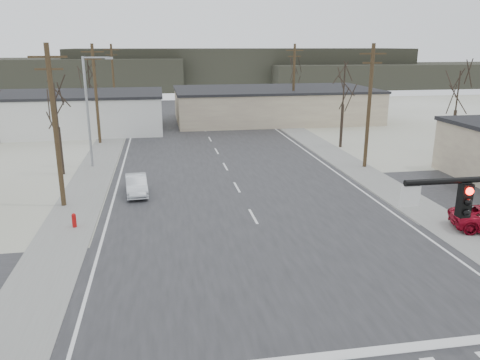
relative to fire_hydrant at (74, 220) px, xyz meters
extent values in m
plane|color=white|center=(10.20, -8.00, -0.45)|extent=(140.00, 140.00, 0.00)
cube|color=#272629|center=(10.20, 7.00, -0.43)|extent=(18.00, 110.00, 0.05)
cube|color=#272629|center=(10.20, -8.00, -0.43)|extent=(90.00, 10.00, 0.04)
cube|color=gray|center=(-0.40, 12.00, -0.42)|extent=(3.00, 90.00, 0.06)
cube|color=gray|center=(20.80, 12.00, -0.42)|extent=(3.00, 90.00, 0.06)
cube|color=black|center=(13.50, -14.20, 5.15)|extent=(0.32, 0.30, 1.00)
sphere|color=#FF0C05|center=(13.50, -14.37, 5.47)|extent=(0.22, 0.22, 0.22)
cube|color=silver|center=(11.80, -14.20, 5.35)|extent=(0.60, 0.04, 0.60)
cylinder|color=#A50C0C|center=(0.00, 0.00, -0.10)|extent=(0.24, 0.24, 0.70)
sphere|color=#A50C0C|center=(0.00, 0.00, 0.30)|extent=(0.24, 0.24, 0.24)
cube|color=silver|center=(-5.80, 32.00, 1.65)|extent=(22.00, 12.00, 4.20)
cube|color=black|center=(-5.80, 32.00, 3.90)|extent=(22.30, 12.30, 0.30)
cube|color=#C4B795|center=(20.20, 36.00, 1.55)|extent=(26.00, 14.00, 4.00)
cube|color=black|center=(20.20, 36.00, 3.70)|extent=(26.30, 14.30, 0.30)
cylinder|color=#3F301D|center=(-1.30, 4.00, 4.55)|extent=(0.30, 0.30, 10.00)
cube|color=#3F301D|center=(-1.30, 4.00, 8.75)|extent=(2.20, 0.12, 0.12)
cube|color=#3F301D|center=(-1.30, 4.00, 8.05)|extent=(1.60, 0.12, 0.12)
cylinder|color=#3F301D|center=(-1.30, 24.00, 4.55)|extent=(0.30, 0.30, 10.00)
cube|color=#3F301D|center=(-1.30, 24.00, 8.75)|extent=(2.20, 0.12, 0.12)
cube|color=#3F301D|center=(-1.30, 24.00, 8.05)|extent=(1.60, 0.12, 0.12)
cylinder|color=#3F301D|center=(-1.30, 44.00, 4.55)|extent=(0.30, 0.30, 10.00)
cube|color=#3F301D|center=(-1.30, 44.00, 8.75)|extent=(2.20, 0.12, 0.12)
cube|color=#3F301D|center=(-1.30, 44.00, 8.05)|extent=(1.60, 0.12, 0.12)
cylinder|color=#3F301D|center=(21.70, 10.00, 4.55)|extent=(0.30, 0.30, 10.00)
cube|color=#3F301D|center=(21.70, 10.00, 8.75)|extent=(2.20, 0.12, 0.12)
cube|color=#3F301D|center=(21.70, 10.00, 8.05)|extent=(1.60, 0.12, 0.12)
cylinder|color=#3F301D|center=(21.70, 32.00, 4.55)|extent=(0.30, 0.30, 10.00)
cube|color=#3F301D|center=(21.70, 32.00, 8.75)|extent=(2.20, 0.12, 0.12)
cube|color=#3F301D|center=(21.70, 32.00, 8.05)|extent=(1.60, 0.12, 0.12)
cylinder|color=gray|center=(-0.80, 14.00, 4.05)|extent=(0.20, 0.20, 9.00)
cylinder|color=gray|center=(0.20, 14.00, 8.45)|extent=(2.00, 0.12, 0.12)
cube|color=gray|center=(1.20, 14.00, 8.40)|extent=(0.60, 0.25, 0.18)
cylinder|color=#2F231D|center=(-2.80, 12.00, 1.42)|extent=(0.28, 0.28, 3.75)
cylinder|color=#2F231D|center=(-2.80, 12.00, 4.80)|extent=(0.14, 0.14, 3.75)
cylinder|color=#2F231D|center=(22.70, 18.00, 1.67)|extent=(0.28, 0.28, 4.25)
cylinder|color=#2F231D|center=(22.70, 18.00, 5.50)|extent=(0.14, 0.14, 4.25)
cylinder|color=#2F231D|center=(-3.80, 38.00, 1.80)|extent=(0.28, 0.28, 4.50)
cylinder|color=#2F231D|center=(-3.80, 38.00, 5.85)|extent=(0.14, 0.14, 4.50)
cylinder|color=#2F231D|center=(25.20, 44.00, 1.55)|extent=(0.28, 0.28, 4.00)
cylinder|color=#2F231D|center=(25.20, 44.00, 5.15)|extent=(0.14, 0.14, 4.00)
cylinder|color=#2F231D|center=(32.20, 14.00, 1.55)|extent=(0.28, 0.28, 4.00)
cylinder|color=#2F231D|center=(32.20, 14.00, 5.15)|extent=(0.14, 0.14, 4.00)
cube|color=#333026|center=(-24.80, 84.00, 3.05)|extent=(70.00, 18.00, 7.00)
cube|color=#333026|center=(25.20, 88.00, 4.05)|extent=(80.00, 18.00, 9.00)
cube|color=#333026|center=(60.20, 82.00, 2.30)|extent=(60.00, 18.00, 5.50)
imported|color=silver|center=(3.19, 5.64, 0.24)|extent=(1.71, 4.06, 1.30)
imported|color=black|center=(12.11, 43.11, 0.45)|extent=(3.00, 6.12, 1.71)
imported|color=black|center=(8.75, 47.09, 0.19)|extent=(2.06, 3.73, 1.20)
camera|label=1|loc=(5.02, -25.62, 9.43)|focal=35.00mm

